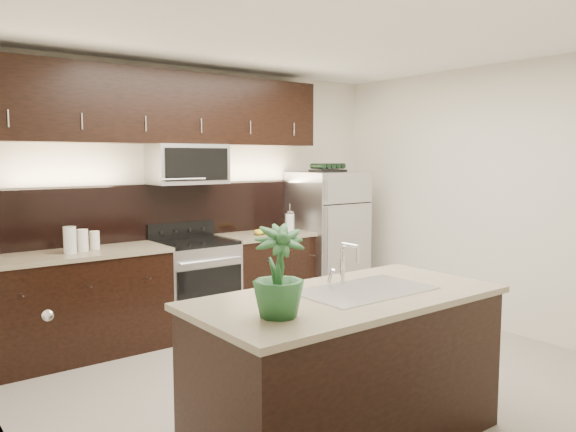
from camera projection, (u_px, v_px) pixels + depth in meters
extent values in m
plane|color=gray|center=(323.00, 376.00, 4.55)|extent=(4.50, 4.50, 0.00)
cube|color=beige|center=(201.00, 197.00, 5.99)|extent=(4.50, 0.02, 2.70)
cube|color=beige|center=(12.00, 235.00, 3.05)|extent=(0.02, 4.00, 2.70)
cube|color=beige|center=(489.00, 198.00, 5.77)|extent=(0.02, 4.00, 2.70)
cube|color=white|center=(325.00, 35.00, 4.27)|extent=(4.50, 4.00, 0.02)
cube|color=white|center=(60.00, 331.00, 2.47)|extent=(0.04, 0.80, 2.02)
sphere|color=silver|center=(48.00, 315.00, 2.74)|extent=(0.06, 0.06, 0.06)
cube|color=black|center=(78.00, 306.00, 4.99)|extent=(1.57, 0.62, 0.90)
cube|color=black|center=(272.00, 276.00, 6.27)|extent=(1.16, 0.62, 0.90)
cube|color=#B2B2B7|center=(195.00, 288.00, 5.69)|extent=(0.76, 0.62, 0.90)
cube|color=black|center=(194.00, 243.00, 5.64)|extent=(0.76, 0.60, 0.03)
cube|color=#B8AB8A|center=(76.00, 254.00, 4.94)|extent=(1.59, 0.65, 0.04)
cube|color=#B8AB8A|center=(272.00, 234.00, 6.22)|extent=(1.18, 0.65, 0.04)
cube|color=black|center=(162.00, 211.00, 5.72)|extent=(3.49, 0.02, 0.56)
cube|color=#B2B2B7|center=(188.00, 164.00, 5.65)|extent=(0.76, 0.40, 0.40)
cube|color=black|center=(166.00, 108.00, 5.49)|extent=(3.49, 0.33, 0.70)
cube|color=black|center=(347.00, 372.00, 3.46)|extent=(1.90, 0.90, 0.90)
cube|color=#B8AB8A|center=(348.00, 297.00, 3.41)|extent=(1.96, 0.96, 0.04)
cube|color=silver|center=(365.00, 290.00, 3.50)|extent=(0.84, 0.50, 0.01)
cylinder|color=silver|center=(343.00, 267.00, 3.66)|extent=(0.03, 0.03, 0.24)
cylinder|color=silver|center=(350.00, 245.00, 3.58)|extent=(0.02, 0.14, 0.02)
cylinder|color=silver|center=(358.00, 254.00, 3.53)|extent=(0.02, 0.02, 0.10)
cube|color=#B2B2B7|center=(327.00, 239.00, 6.65)|extent=(0.77, 0.70, 1.60)
cube|color=black|center=(328.00, 171.00, 6.57)|extent=(0.39, 0.24, 0.03)
cylinder|color=black|center=(318.00, 167.00, 6.47)|extent=(0.07, 0.23, 0.07)
cylinder|color=black|center=(323.00, 167.00, 6.52)|extent=(0.07, 0.23, 0.07)
cylinder|color=black|center=(328.00, 167.00, 6.56)|extent=(0.07, 0.23, 0.07)
cylinder|color=black|center=(333.00, 167.00, 6.61)|extent=(0.07, 0.23, 0.07)
cylinder|color=black|center=(337.00, 166.00, 6.65)|extent=(0.07, 0.23, 0.07)
imported|color=#1F4F24|center=(278.00, 272.00, 2.90)|extent=(0.36, 0.36, 0.48)
cylinder|color=silver|center=(70.00, 240.00, 4.85)|extent=(0.11, 0.11, 0.23)
cylinder|color=white|center=(82.00, 240.00, 4.95)|extent=(0.10, 0.10, 0.20)
cylinder|color=white|center=(95.00, 240.00, 5.06)|extent=(0.09, 0.09, 0.17)
cylinder|color=silver|center=(290.00, 222.00, 6.30)|extent=(0.10, 0.10, 0.20)
cylinder|color=silver|center=(290.00, 213.00, 6.29)|extent=(0.10, 0.10, 0.02)
cylinder|color=silver|center=(290.00, 208.00, 6.28)|extent=(0.01, 0.01, 0.08)
ellipsoid|color=yellow|center=(257.00, 232.00, 6.00)|extent=(0.24, 0.21, 0.06)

